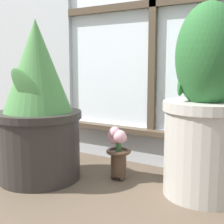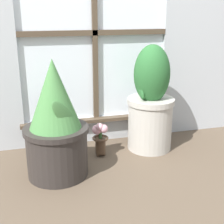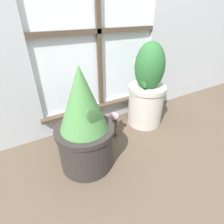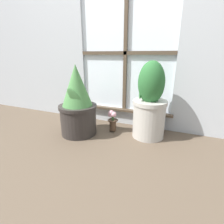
# 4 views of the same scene
# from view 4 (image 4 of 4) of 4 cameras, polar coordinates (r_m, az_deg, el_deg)

# --- Properties ---
(ground_plane) EXTENTS (10.00, 10.00, 0.00)m
(ground_plane) POSITION_cam_4_polar(r_m,az_deg,el_deg) (1.61, -2.85, -10.55)
(ground_plane) COLOR brown
(potted_plant_left) EXTENTS (0.37, 0.37, 0.69)m
(potted_plant_left) POSITION_cam_4_polar(r_m,az_deg,el_deg) (1.74, -11.19, 2.57)
(potted_plant_left) COLOR #2D2826
(potted_plant_left) RESTS_ON ground_plane
(potted_plant_right) EXTENTS (0.32, 0.32, 0.73)m
(potted_plant_right) POSITION_cam_4_polar(r_m,az_deg,el_deg) (1.68, 12.23, 2.38)
(potted_plant_right) COLOR #B7B2A8
(potted_plant_right) RESTS_ON ground_plane
(flower_vase) EXTENTS (0.11, 0.11, 0.24)m
(flower_vase) POSITION_cam_4_polar(r_m,az_deg,el_deg) (1.80, 0.17, -2.09)
(flower_vase) COLOR #473323
(flower_vase) RESTS_ON ground_plane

